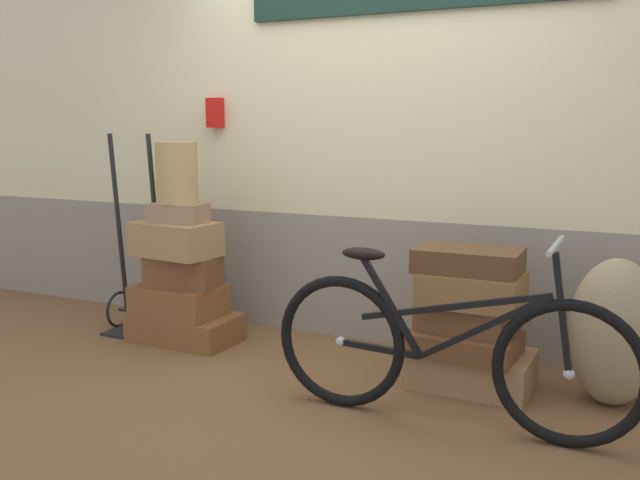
# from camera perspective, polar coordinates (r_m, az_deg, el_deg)

# --- Properties ---
(ground) EXTENTS (9.61, 5.20, 0.06)m
(ground) POSITION_cam_1_polar(r_m,az_deg,el_deg) (4.01, -0.46, -11.42)
(ground) COLOR brown
(station_building) EXTENTS (7.61, 0.74, 2.50)m
(station_building) POSITION_cam_1_polar(r_m,az_deg,el_deg) (4.52, 4.45, 7.56)
(station_building) COLOR gray
(station_building) RESTS_ON ground
(suitcase_0) EXTENTS (0.68, 0.43, 0.18)m
(suitcase_0) POSITION_cam_1_polar(r_m,az_deg,el_deg) (4.68, -10.87, -6.99)
(suitcase_0) COLOR brown
(suitcase_0) RESTS_ON ground
(suitcase_1) EXTENTS (0.57, 0.39, 0.19)m
(suitcase_1) POSITION_cam_1_polar(r_m,az_deg,el_deg) (4.65, -11.41, -4.81)
(suitcase_1) COLOR brown
(suitcase_1) RESTS_ON suitcase_0
(suitcase_2) EXTENTS (0.48, 0.32, 0.20)m
(suitcase_2) POSITION_cam_1_polar(r_m,az_deg,el_deg) (4.57, -11.02, -2.50)
(suitcase_2) COLOR brown
(suitcase_2) RESTS_ON suitcase_1
(suitcase_3) EXTENTS (0.57, 0.40, 0.22)m
(suitcase_3) POSITION_cam_1_polar(r_m,az_deg,el_deg) (4.55, -11.64, 0.08)
(suitcase_3) COLOR #9E754C
(suitcase_3) RESTS_ON suitcase_2
(suitcase_4) EXTENTS (0.37, 0.24, 0.12)m
(suitcase_4) POSITION_cam_1_polar(r_m,az_deg,el_deg) (4.51, -11.46, 2.17)
(suitcase_4) COLOR #937051
(suitcase_4) RESTS_ON suitcase_3
(suitcase_5) EXTENTS (0.65, 0.44, 0.19)m
(suitcase_5) POSITION_cam_1_polar(r_m,az_deg,el_deg) (3.92, 12.13, -10.17)
(suitcase_5) COLOR #9E754C
(suitcase_5) RESTS_ON ground
(suitcase_6) EXTENTS (0.58, 0.42, 0.12)m
(suitcase_6) POSITION_cam_1_polar(r_m,az_deg,el_deg) (3.83, 11.58, -8.18)
(suitcase_6) COLOR brown
(suitcase_6) RESTS_ON suitcase_5
(suitcase_7) EXTENTS (0.51, 0.36, 0.15)m
(suitcase_7) POSITION_cam_1_polar(r_m,az_deg,el_deg) (3.82, 11.74, -6.18)
(suitcase_7) COLOR brown
(suitcase_7) RESTS_ON suitcase_6
(suitcase_8) EXTENTS (0.52, 0.39, 0.17)m
(suitcase_8) POSITION_cam_1_polar(r_m,az_deg,el_deg) (3.78, 12.23, -3.87)
(suitcase_8) COLOR olive
(suitcase_8) RESTS_ON suitcase_7
(suitcase_9) EXTENTS (0.54, 0.35, 0.13)m
(suitcase_9) POSITION_cam_1_polar(r_m,az_deg,el_deg) (3.75, 11.98, -1.61)
(suitcase_9) COLOR brown
(suitcase_9) RESTS_ON suitcase_8
(wicker_basket) EXTENTS (0.26, 0.26, 0.38)m
(wicker_basket) POSITION_cam_1_polar(r_m,az_deg,el_deg) (4.51, -11.55, 5.38)
(wicker_basket) COLOR tan
(wicker_basket) RESTS_ON suitcase_4
(luggage_trolley) EXTENTS (0.40, 0.35, 1.34)m
(luggage_trolley) POSITION_cam_1_polar(r_m,az_deg,el_deg) (4.90, -14.60, -3.41)
(luggage_trolley) COLOR black
(luggage_trolley) RESTS_ON ground
(burlap_sack) EXTENTS (0.45, 0.38, 0.75)m
(burlap_sack) POSITION_cam_1_polar(r_m,az_deg,el_deg) (3.80, 22.82, -6.93)
(burlap_sack) COLOR #9E8966
(burlap_sack) RESTS_ON ground
(bicycle) EXTENTS (1.74, 0.46, 0.90)m
(bicycle) POSITION_cam_1_polar(r_m,az_deg,el_deg) (3.34, 10.18, -8.94)
(bicycle) COLOR black
(bicycle) RESTS_ON ground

